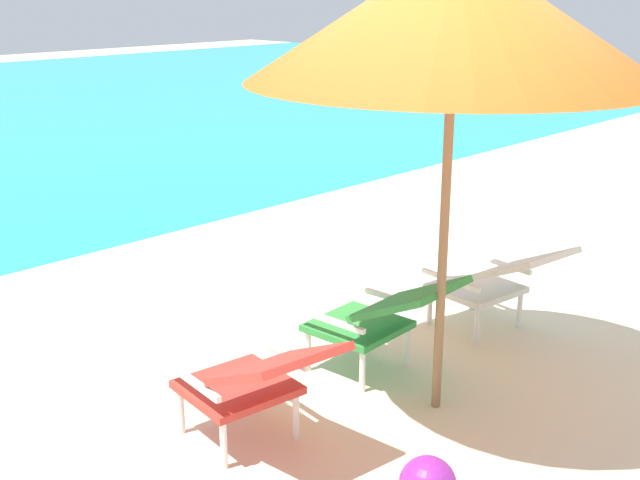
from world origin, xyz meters
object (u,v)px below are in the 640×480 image
object	(u,v)px
lounge_chair_left	(256,378)
lounge_chair_center	(381,314)
lounge_chair_right	(497,278)
beach_umbrella_center	(454,14)

from	to	relation	value
lounge_chair_left	lounge_chair_center	distance (m)	1.05
lounge_chair_right	lounge_chair_left	bearing A→B (deg)	177.78
lounge_chair_left	lounge_chair_right	xyz separation A→B (m)	(2.06, -0.08, 0.00)
lounge_chair_left	beach_umbrella_center	size ratio (longest dim) A/B	0.38
lounge_chair_left	lounge_chair_center	xyz separation A→B (m)	(1.05, 0.07, 0.00)
lounge_chair_right	beach_umbrella_center	bearing A→B (deg)	-164.07
lounge_chair_center	beach_umbrella_center	distance (m)	1.78
lounge_chair_center	lounge_chair_left	bearing A→B (deg)	-176.12
lounge_chair_center	beach_umbrella_center	world-z (taller)	beach_umbrella_center
lounge_chair_left	beach_umbrella_center	bearing A→B (deg)	-21.14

